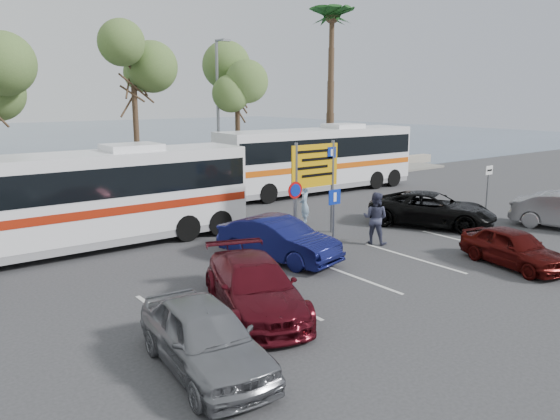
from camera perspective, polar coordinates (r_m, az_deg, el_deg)
ground at (r=18.11m, az=7.74°, el=-5.17°), size 120.00×120.00×0.00m
kerb_strip at (r=29.43m, az=-11.74°, el=1.45°), size 44.00×2.40×0.15m
seawall at (r=31.19m, az=-13.33°, el=2.38°), size 48.00×0.80×0.60m
tree_mid at (r=28.40m, az=-15.13°, el=14.27°), size 3.20×3.20×8.00m
tree_right at (r=31.16m, az=-4.52°, el=13.48°), size 3.20×3.20×7.40m
palm_tree at (r=35.70m, az=5.46°, el=19.22°), size 4.80×4.80×11.20m
street_lamp_right at (r=29.96m, az=-6.43°, el=10.51°), size 0.45×1.15×8.01m
direction_sign at (r=20.56m, az=3.67°, el=3.90°), size 2.20×0.12×3.60m
sign_no_stop at (r=19.07m, az=1.55°, el=0.69°), size 0.60×0.08×2.35m
sign_parking at (r=18.17m, az=5.67°, el=-0.28°), size 0.50×0.07×2.25m
sign_taxi at (r=26.27m, az=20.91°, el=2.66°), size 0.50×0.07×2.20m
lane_markings at (r=16.67m, az=7.36°, el=-6.66°), size 12.02×4.20×0.01m
coach_bus_left at (r=19.94m, az=-19.54°, el=0.75°), size 11.51×2.50×3.59m
coach_bus_right at (r=30.34m, az=4.01°, el=5.13°), size 11.99×2.86×3.72m
car_silver_a at (r=10.96m, az=-7.88°, el=-12.99°), size 2.03×4.18×1.37m
car_blue at (r=17.73m, az=-0.17°, el=-3.08°), size 2.50×4.48×1.40m
car_maroon at (r=13.55m, az=-2.68°, el=-8.02°), size 3.26×4.96×1.34m
car_red at (r=18.62m, az=23.24°, el=-3.63°), size 2.10×3.78×1.21m
suv_black at (r=23.24m, az=15.60°, el=0.07°), size 4.42×5.51×1.39m
pedestrian_near at (r=22.82m, az=2.57°, el=0.59°), size 0.70×0.69×1.63m
pedestrian_far at (r=19.95m, az=9.93°, el=-0.83°), size 1.06×1.15×1.89m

